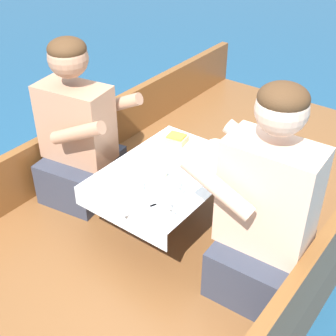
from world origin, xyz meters
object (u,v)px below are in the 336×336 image
at_px(person_port, 79,137).
at_px(coffee_cup_center, 215,147).
at_px(tin_can, 161,174).
at_px(coffee_cup_port, 164,208).
at_px(coffee_cup_starboard, 172,185).
at_px(person_starboard, 265,214).
at_px(sandwich, 176,139).

bearing_deg(person_port, coffee_cup_center, 18.54).
height_order(coffee_cup_center, tin_can, coffee_cup_center).
height_order(coffee_cup_port, tin_can, coffee_cup_port).
distance_m(coffee_cup_port, coffee_cup_starboard, 0.17).
bearing_deg(coffee_cup_center, coffee_cup_starboard, -87.27).
bearing_deg(coffee_cup_starboard, person_starboard, 5.55).
bearing_deg(coffee_cup_center, person_port, -152.12).
height_order(person_port, coffee_cup_center, person_port).
bearing_deg(coffee_cup_starboard, person_port, 175.33).
height_order(person_starboard, coffee_cup_port, person_starboard).
bearing_deg(coffee_cup_starboard, coffee_cup_port, -65.64).
bearing_deg(person_port, person_starboard, -9.93).
bearing_deg(sandwich, person_port, -146.08).
bearing_deg(coffee_cup_starboard, tin_can, 156.53).
height_order(person_starboard, sandwich, person_starboard).
xyz_separation_m(coffee_cup_port, tin_can, (-0.18, 0.20, -0.00)).
xyz_separation_m(person_port, tin_can, (0.60, -0.01, -0.00)).
bearing_deg(person_starboard, tin_can, -2.89).
xyz_separation_m(person_port, coffee_cup_port, (0.77, -0.21, 0.00)).
relative_size(coffee_cup_center, tin_can, 1.59).
distance_m(sandwich, coffee_cup_starboard, 0.44).
height_order(coffee_cup_starboard, tin_can, coffee_cup_starboard).
relative_size(coffee_cup_starboard, coffee_cup_center, 0.99).
height_order(person_port, coffee_cup_starboard, person_port).
bearing_deg(person_port, tin_can, -10.37).
bearing_deg(sandwich, person_starboard, -24.30).
xyz_separation_m(person_port, coffee_cup_center, (0.68, 0.36, 0.01)).
height_order(person_port, coffee_cup_port, person_port).
bearing_deg(coffee_cup_port, tin_can, 131.41).
distance_m(person_starboard, sandwich, 0.78).
relative_size(person_starboard, sandwich, 8.17).
bearing_deg(tin_can, sandwich, 113.07).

